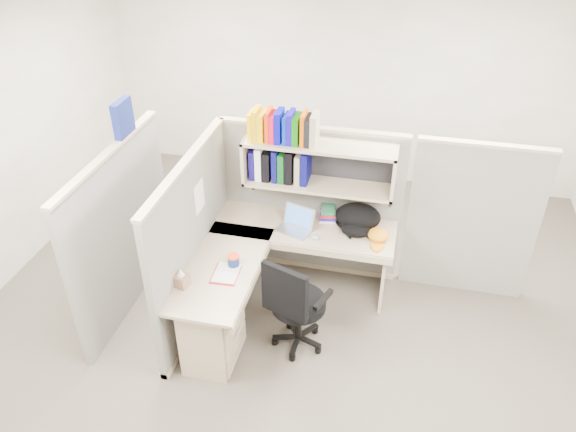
% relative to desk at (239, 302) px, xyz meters
% --- Properties ---
extents(ground, '(6.00, 6.00, 0.00)m').
position_rel_desk_xyz_m(ground, '(0.41, 0.29, -0.44)').
color(ground, '#39342C').
rests_on(ground, ground).
extents(room_shell, '(6.00, 6.00, 6.00)m').
position_rel_desk_xyz_m(room_shell, '(0.41, 0.29, 1.18)').
color(room_shell, '#ACA99C').
rests_on(room_shell, ground).
extents(cubicle, '(3.79, 1.84, 1.95)m').
position_rel_desk_xyz_m(cubicle, '(0.04, 0.74, 0.47)').
color(cubicle, '#605F5B').
rests_on(cubicle, ground).
extents(desk, '(1.74, 1.75, 0.73)m').
position_rel_desk_xyz_m(desk, '(0.00, 0.00, 0.00)').
color(desk, tan).
rests_on(desk, ground).
extents(laptop, '(0.39, 0.39, 0.23)m').
position_rel_desk_xyz_m(laptop, '(0.32, 0.76, 0.40)').
color(laptop, '#BAB9BE').
rests_on(laptop, desk).
extents(backpack, '(0.52, 0.46, 0.25)m').
position_rel_desk_xyz_m(backpack, '(0.90, 0.90, 0.42)').
color(backpack, black).
rests_on(backpack, desk).
extents(orange_cap, '(0.21, 0.24, 0.11)m').
position_rel_desk_xyz_m(orange_cap, '(1.12, 0.81, 0.34)').
color(orange_cap, orange).
rests_on(orange_cap, desk).
extents(snack_canister, '(0.11, 0.11, 0.10)m').
position_rel_desk_xyz_m(snack_canister, '(-0.07, 0.14, 0.35)').
color(snack_canister, navy).
rests_on(snack_canister, desk).
extents(tissue_box, '(0.13, 0.13, 0.17)m').
position_rel_desk_xyz_m(tissue_box, '(-0.41, -0.22, 0.38)').
color(tissue_box, '#916A52').
rests_on(tissue_box, desk).
extents(mouse, '(0.09, 0.07, 0.03)m').
position_rel_desk_xyz_m(mouse, '(0.54, 0.68, 0.31)').
color(mouse, '#8CAEC7').
rests_on(mouse, desk).
extents(paper_cup, '(0.08, 0.08, 0.09)m').
position_rel_desk_xyz_m(paper_cup, '(0.38, 0.99, 0.34)').
color(paper_cup, silver).
rests_on(paper_cup, desk).
extents(book_stack, '(0.20, 0.25, 0.11)m').
position_rel_desk_xyz_m(book_stack, '(0.60, 1.07, 0.35)').
color(book_stack, gray).
rests_on(book_stack, desk).
extents(loose_paper, '(0.22, 0.28, 0.00)m').
position_rel_desk_xyz_m(loose_paper, '(-0.10, 0.02, 0.29)').
color(loose_paper, silver).
rests_on(loose_paper, desk).
extents(task_chair, '(0.58, 0.54, 1.01)m').
position_rel_desk_xyz_m(task_chair, '(0.51, 0.01, -0.08)').
color(task_chair, black).
rests_on(task_chair, ground).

